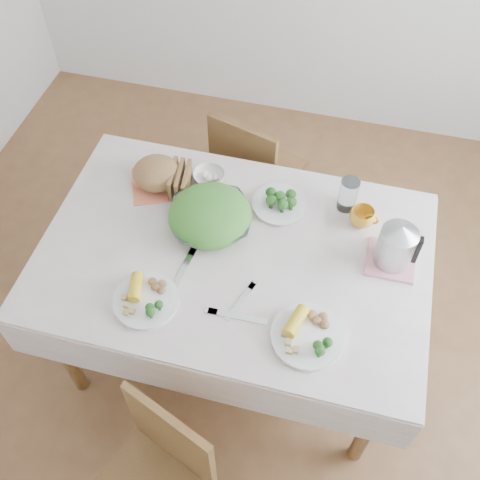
% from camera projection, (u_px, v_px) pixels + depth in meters
% --- Properties ---
extents(floor, '(3.60, 3.60, 0.00)m').
position_uv_depth(floor, '(235.00, 343.00, 2.77)').
color(floor, brown).
rests_on(floor, ground).
extents(dining_table, '(1.40, 0.90, 0.75)m').
position_uv_depth(dining_table, '(234.00, 304.00, 2.47)').
color(dining_table, brown).
rests_on(dining_table, floor).
extents(tablecloth, '(1.50, 1.00, 0.01)m').
position_uv_depth(tablecloth, '(234.00, 253.00, 2.17)').
color(tablecloth, beige).
rests_on(tablecloth, dining_table).
extents(chair_far, '(0.47, 0.47, 0.84)m').
position_uv_depth(chair_far, '(259.00, 164.00, 2.87)').
color(chair_far, brown).
rests_on(chair_far, floor).
extents(salad_bowl, '(0.40, 0.40, 0.08)m').
position_uv_depth(salad_bowl, '(210.00, 219.00, 2.22)').
color(salad_bowl, white).
rests_on(salad_bowl, tablecloth).
extents(dinner_plate_left, '(0.27, 0.27, 0.02)m').
position_uv_depth(dinner_plate_left, '(146.00, 300.00, 2.02)').
color(dinner_plate_left, white).
rests_on(dinner_plate_left, tablecloth).
extents(dinner_plate_right, '(0.36, 0.36, 0.02)m').
position_uv_depth(dinner_plate_right, '(308.00, 336.00, 1.94)').
color(dinner_plate_right, white).
rests_on(dinner_plate_right, tablecloth).
extents(broccoli_plate, '(0.26, 0.26, 0.02)m').
position_uv_depth(broccoli_plate, '(279.00, 205.00, 2.30)').
color(broccoli_plate, beige).
rests_on(broccoli_plate, tablecloth).
extents(napkin, '(0.29, 0.29, 0.00)m').
position_uv_depth(napkin, '(159.00, 184.00, 2.38)').
color(napkin, '#F37E53').
rests_on(napkin, tablecloth).
extents(bread_loaf, '(0.24, 0.23, 0.12)m').
position_uv_depth(bread_loaf, '(157.00, 174.00, 2.34)').
color(bread_loaf, brown).
rests_on(bread_loaf, napkin).
extents(fruit_bowl, '(0.18, 0.18, 0.04)m').
position_uv_depth(fruit_bowl, '(209.00, 177.00, 2.38)').
color(fruit_bowl, white).
rests_on(fruit_bowl, tablecloth).
extents(yellow_mug, '(0.11, 0.11, 0.08)m').
position_uv_depth(yellow_mug, '(362.00, 217.00, 2.22)').
color(yellow_mug, gold).
rests_on(yellow_mug, tablecloth).
extents(glass_tumbler, '(0.09, 0.09, 0.15)m').
position_uv_depth(glass_tumbler, '(348.00, 196.00, 2.26)').
color(glass_tumbler, white).
rests_on(glass_tumbler, tablecloth).
extents(pink_tray, '(0.18, 0.18, 0.01)m').
position_uv_depth(pink_tray, '(391.00, 260.00, 2.13)').
color(pink_tray, pink).
rests_on(pink_tray, tablecloth).
extents(electric_kettle, '(0.18, 0.18, 0.19)m').
position_uv_depth(electric_kettle, '(397.00, 242.00, 2.04)').
color(electric_kettle, '#B2B5BA').
rests_on(electric_kettle, pink_tray).
extents(fork_left, '(0.05, 0.22, 0.00)m').
position_uv_depth(fork_left, '(183.00, 270.00, 2.11)').
color(fork_left, silver).
rests_on(fork_left, tablecloth).
extents(fork_right, '(0.08, 0.18, 0.00)m').
position_uv_depth(fork_right, '(240.00, 301.00, 2.03)').
color(fork_right, silver).
rests_on(fork_right, tablecloth).
extents(knife, '(0.22, 0.03, 0.00)m').
position_uv_depth(knife, '(238.00, 316.00, 1.99)').
color(knife, silver).
rests_on(knife, tablecloth).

